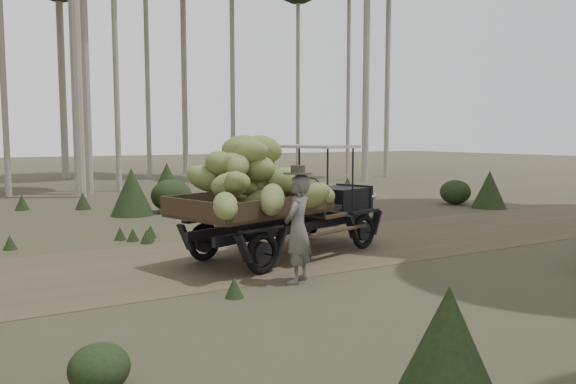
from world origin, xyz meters
The scene contains 5 objects.
ground centered at (0.00, 0.00, 0.00)m, with size 120.00×120.00×0.00m, color #473D2B.
dirt_track centered at (0.00, 0.00, 0.00)m, with size 70.00×4.00×0.01m, color brown.
banana_truck centered at (0.94, -0.54, 1.38)m, with size 4.79×3.02×2.36m.
farmer centered at (0.57, -2.16, 0.87)m, with size 0.73×0.69×1.83m.
undergrowth centered at (0.84, -1.76, 0.56)m, with size 22.18×22.08×1.39m.
Camera 1 is at (-3.85, -9.51, 2.26)m, focal length 35.00 mm.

